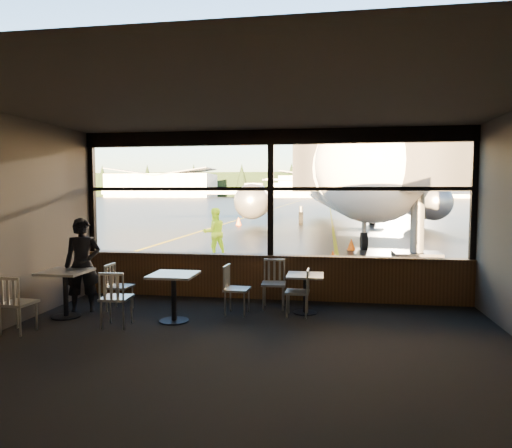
% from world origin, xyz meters
% --- Properties ---
extents(ground_plane, '(520.00, 520.00, 0.00)m').
position_xyz_m(ground_plane, '(0.00, 120.00, 0.00)').
color(ground_plane, black).
rests_on(ground_plane, ground).
extents(carpet_floor, '(8.00, 6.00, 0.01)m').
position_xyz_m(carpet_floor, '(0.00, -3.00, 0.01)').
color(carpet_floor, black).
rests_on(carpet_floor, ground).
extents(ceiling, '(8.00, 6.00, 0.04)m').
position_xyz_m(ceiling, '(0.00, -3.00, 3.50)').
color(ceiling, '#38332D').
rests_on(ceiling, ground).
extents(wall_back, '(8.00, 0.04, 3.50)m').
position_xyz_m(wall_back, '(0.00, -6.00, 1.75)').
color(wall_back, '#4A433B').
rests_on(wall_back, ground).
extents(window_sill, '(8.00, 0.28, 0.90)m').
position_xyz_m(window_sill, '(0.00, 0.00, 0.45)').
color(window_sill, '#513118').
rests_on(window_sill, ground).
extents(window_header, '(8.00, 0.18, 0.30)m').
position_xyz_m(window_header, '(0.00, 0.00, 3.35)').
color(window_header, black).
rests_on(window_header, ground).
extents(mullion_left, '(0.12, 0.12, 2.60)m').
position_xyz_m(mullion_left, '(-3.95, 0.00, 2.20)').
color(mullion_left, black).
rests_on(mullion_left, ground).
extents(mullion_centre, '(0.12, 0.12, 2.60)m').
position_xyz_m(mullion_centre, '(0.00, 0.00, 2.20)').
color(mullion_centre, black).
rests_on(mullion_centre, ground).
extents(mullion_right, '(0.12, 0.12, 2.60)m').
position_xyz_m(mullion_right, '(3.95, 0.00, 2.20)').
color(mullion_right, black).
rests_on(mullion_right, ground).
extents(window_transom, '(8.00, 0.10, 0.08)m').
position_xyz_m(window_transom, '(0.00, 0.00, 2.30)').
color(window_transom, black).
rests_on(window_transom, ground).
extents(airliner, '(34.02, 39.99, 11.67)m').
position_xyz_m(airliner, '(1.83, 21.52, 5.83)').
color(airliner, white).
rests_on(airliner, ground_plane).
extents(jet_bridge, '(8.80, 10.75, 4.69)m').
position_xyz_m(jet_bridge, '(3.60, 5.50, 2.35)').
color(jet_bridge, '#28282B').
rests_on(jet_bridge, ground_plane).
extents(cafe_table_near, '(0.66, 0.66, 0.73)m').
position_xyz_m(cafe_table_near, '(0.77, -1.03, 0.36)').
color(cafe_table_near, gray).
rests_on(cafe_table_near, carpet_floor).
extents(cafe_table_mid, '(0.76, 0.76, 0.84)m').
position_xyz_m(cafe_table_mid, '(-1.43, -1.94, 0.42)').
color(cafe_table_mid, gray).
rests_on(cafe_table_mid, carpet_floor).
extents(cafe_table_left, '(0.77, 0.77, 0.85)m').
position_xyz_m(cafe_table_left, '(-3.42, -1.97, 0.42)').
color(cafe_table_left, gray).
rests_on(cafe_table_left, carpet_floor).
extents(chair_near_e, '(0.49, 0.49, 0.87)m').
position_xyz_m(chair_near_e, '(0.64, -1.26, 0.44)').
color(chair_near_e, '#B6B1A4').
rests_on(chair_near_e, carpet_floor).
extents(chair_near_w, '(0.53, 0.53, 0.91)m').
position_xyz_m(chair_near_w, '(-0.45, -1.29, 0.46)').
color(chair_near_w, beige).
rests_on(chair_near_w, carpet_floor).
extents(chair_near_n, '(0.54, 0.54, 0.94)m').
position_xyz_m(chair_near_n, '(0.16, -0.78, 0.47)').
color(chair_near_n, '#B7B2A5').
rests_on(chair_near_n, carpet_floor).
extents(chair_mid_s, '(0.56, 0.56, 0.95)m').
position_xyz_m(chair_mid_s, '(-2.27, -2.36, 0.48)').
color(chair_mid_s, '#ABA69A').
rests_on(chair_mid_s, carpet_floor).
extents(chair_mid_w, '(0.52, 0.52, 0.89)m').
position_xyz_m(chair_mid_w, '(-2.70, -1.36, 0.44)').
color(chair_mid_w, '#B4AFA3').
rests_on(chair_mid_w, carpet_floor).
extents(chair_left_s, '(0.55, 0.55, 0.94)m').
position_xyz_m(chair_left_s, '(-3.66, -2.91, 0.47)').
color(chair_left_s, beige).
rests_on(chair_left_s, carpet_floor).
extents(passenger, '(0.76, 0.66, 1.76)m').
position_xyz_m(passenger, '(-3.32, -1.56, 0.88)').
color(passenger, black).
rests_on(passenger, carpet_floor).
extents(ground_crew, '(1.04, 0.98, 1.69)m').
position_xyz_m(ground_crew, '(-2.69, 5.89, 0.85)').
color(ground_crew, '#BFF219').
rests_on(ground_crew, ground_plane).
extents(cone_nose, '(0.33, 0.33, 0.46)m').
position_xyz_m(cone_nose, '(2.08, 8.45, 0.23)').
color(cone_nose, '#DC5506').
rests_on(cone_nose, ground_plane).
extents(cone_wing, '(0.40, 0.40, 0.56)m').
position_xyz_m(cone_wing, '(-4.78, 20.85, 0.28)').
color(cone_wing, '#FF4B08').
rests_on(cone_wing, ground_plane).
extents(hangar_left, '(45.00, 18.00, 11.00)m').
position_xyz_m(hangar_left, '(-70.00, 180.00, 5.50)').
color(hangar_left, silver).
rests_on(hangar_left, ground_plane).
extents(hangar_mid, '(38.00, 15.00, 10.00)m').
position_xyz_m(hangar_mid, '(0.00, 185.00, 5.00)').
color(hangar_mid, silver).
rests_on(hangar_mid, ground_plane).
extents(hangar_right, '(50.00, 20.00, 12.00)m').
position_xyz_m(hangar_right, '(60.00, 178.00, 6.00)').
color(hangar_right, silver).
rests_on(hangar_right, ground_plane).
extents(fuel_tank_a, '(8.00, 8.00, 6.00)m').
position_xyz_m(fuel_tank_a, '(-30.00, 182.00, 3.00)').
color(fuel_tank_a, silver).
rests_on(fuel_tank_a, ground_plane).
extents(fuel_tank_b, '(8.00, 8.00, 6.00)m').
position_xyz_m(fuel_tank_b, '(-20.00, 182.00, 3.00)').
color(fuel_tank_b, silver).
rests_on(fuel_tank_b, ground_plane).
extents(fuel_tank_c, '(8.00, 8.00, 6.00)m').
position_xyz_m(fuel_tank_c, '(-10.00, 182.00, 3.00)').
color(fuel_tank_c, silver).
rests_on(fuel_tank_c, ground_plane).
extents(treeline, '(360.00, 3.00, 12.00)m').
position_xyz_m(treeline, '(0.00, 210.00, 6.00)').
color(treeline, black).
rests_on(treeline, ground_plane).
extents(cone_extra, '(0.32, 0.32, 0.44)m').
position_xyz_m(cone_extra, '(1.34, 4.85, 0.22)').
color(cone_extra, '#E86207').
rests_on(cone_extra, ground_plane).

